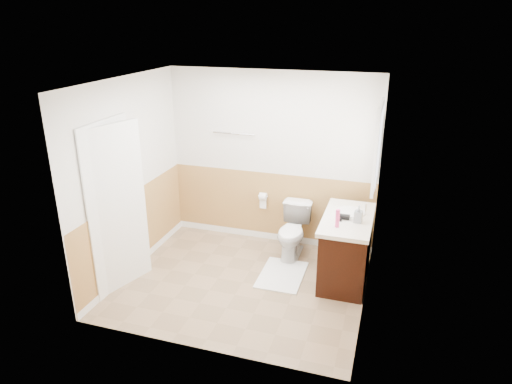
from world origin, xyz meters
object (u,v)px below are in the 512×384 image
(toilet, at_px, (293,232))
(bath_mat, at_px, (282,275))
(lotion_bottle, at_px, (337,218))
(vanity_cabinet, at_px, (346,250))
(soap_dispenser, at_px, (358,214))

(toilet, relative_size, bath_mat, 0.91)
(toilet, height_order, lotion_bottle, lotion_bottle)
(toilet, xyz_separation_m, vanity_cabinet, (0.78, -0.38, 0.04))
(toilet, relative_size, vanity_cabinet, 0.66)
(lotion_bottle, distance_m, soap_dispenser, 0.30)
(toilet, distance_m, vanity_cabinet, 0.87)
(toilet, xyz_separation_m, bath_mat, (0.00, -0.58, -0.35))
(bath_mat, height_order, vanity_cabinet, vanity_cabinet)
(bath_mat, distance_m, vanity_cabinet, 0.89)
(vanity_cabinet, relative_size, lotion_bottle, 5.00)
(bath_mat, relative_size, lotion_bottle, 3.64)
(toilet, bearing_deg, vanity_cabinet, -26.69)
(vanity_cabinet, bearing_deg, toilet, 153.79)
(bath_mat, bearing_deg, soap_dispenser, 5.69)
(bath_mat, relative_size, soap_dispenser, 3.84)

